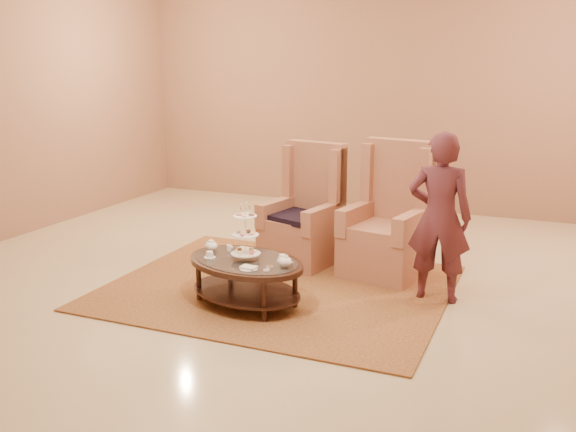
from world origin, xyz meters
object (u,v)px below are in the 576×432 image
at_px(armchair_left, 305,223).
at_px(armchair_right, 389,231).
at_px(person, 439,218).
at_px(tea_table, 246,268).

height_order(armchair_left, armchair_right, armchair_right).
relative_size(armchair_right, person, 0.88).
xyz_separation_m(tea_table, armchair_left, (0.02, 1.40, 0.09)).
height_order(tea_table, armchair_right, armchair_right).
bearing_deg(armchair_right, tea_table, -114.13).
bearing_deg(person, armchair_left, -24.85).
bearing_deg(person, armchair_right, -46.72).
distance_m(armchair_right, person, 0.87).
height_order(tea_table, armchair_left, armchair_left).
relative_size(tea_table, person, 0.85).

